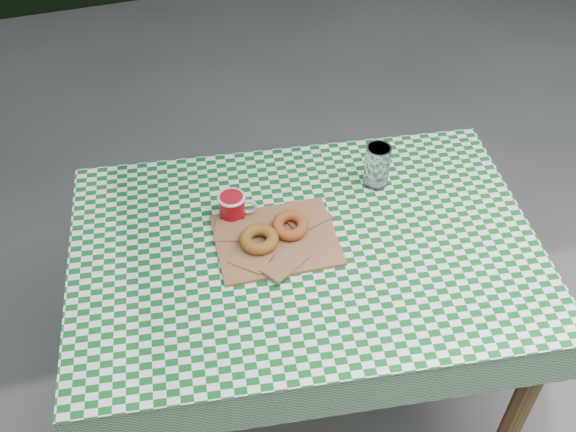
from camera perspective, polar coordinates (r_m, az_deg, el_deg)
The scene contains 8 objects.
ground at distance 2.54m, azimuth 3.40°, elevation -10.38°, with size 60.00×60.00×0.00m, color #4E4E4A.
table at distance 2.09m, azimuth 1.31°, elevation -9.65°, with size 1.22×0.82×0.75m, color #50391B.
tablecloth at distance 1.80m, azimuth 1.50°, elevation -2.61°, with size 1.24×0.84×0.01m, color #0D561D.
paper_bag at distance 1.80m, azimuth -1.02°, elevation -1.94°, with size 0.32×0.26×0.02m, color #9C6944.
bagel_front at distance 1.77m, azimuth -2.45°, elevation -1.96°, with size 0.10×0.10×0.03m, color olive.
bagel_back at distance 1.81m, azimuth 0.19°, elevation -0.77°, with size 0.10×0.10×0.03m, color #A44D22.
coffee_mug at distance 1.85m, azimuth -4.74°, elevation 0.74°, with size 0.14×0.14×0.08m, color maroon, non-canonical shape.
drinking_glass at distance 1.95m, azimuth 7.51°, elevation 4.22°, with size 0.07×0.07×0.13m, color silver.
Camera 1 is at (-0.57, -1.34, 2.07)m, focal length 42.22 mm.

